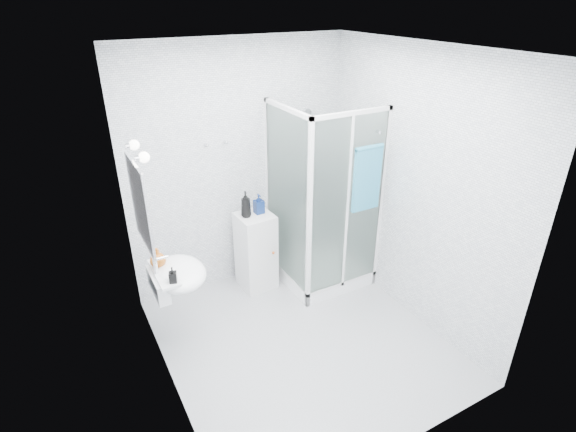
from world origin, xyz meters
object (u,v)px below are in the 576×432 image
soap_dispenser_orange (157,258)px  soap_dispenser_black (173,275)px  wall_basin (176,275)px  shampoo_bottle_a (246,204)px  storage_cabinet (256,251)px  shampoo_bottle_b (259,204)px  hand_towel (367,177)px  shower_enclosure (319,246)px

soap_dispenser_orange → soap_dispenser_black: 0.29m
wall_basin → shampoo_bottle_a: size_ratio=2.02×
shampoo_bottle_a → soap_dispenser_orange: (-1.03, -0.49, -0.06)m
storage_cabinet → shampoo_bottle_b: bearing=19.7°
soap_dispenser_black → wall_basin: bearing=70.9°
wall_basin → soap_dispenser_orange: (-0.11, 0.10, 0.15)m
hand_towel → soap_dispenser_black: hand_towel is taller
shower_enclosure → shampoo_bottle_b: 0.83m
wall_basin → storage_cabinet: 1.22m
wall_basin → soap_dispenser_black: wall_basin is taller
hand_towel → shampoo_bottle_a: 1.25m
shower_enclosure → storage_cabinet: (-0.64, 0.26, -0.01)m
shampoo_bottle_b → soap_dispenser_black: (-1.14, -0.79, -0.05)m
wall_basin → hand_towel: bearing=-2.5°
storage_cabinet → soap_dispenser_black: bearing=-147.5°
shower_enclosure → hand_towel: bearing=-56.7°
shampoo_bottle_a → shampoo_bottle_b: 0.16m
hand_towel → shampoo_bottle_b: bearing=140.9°
shower_enclosure → storage_cabinet: size_ratio=2.30×
shower_enclosure → shampoo_bottle_a: shower_enclosure is taller
shower_enclosure → soap_dispenser_orange: 1.85m
wall_basin → soap_dispenser_orange: size_ratio=3.25×
wall_basin → shampoo_bottle_b: size_ratio=2.66×
wall_basin → shampoo_bottle_a: (0.92, 0.59, 0.21)m
storage_cabinet → shampoo_bottle_a: size_ratio=3.15×
shower_enclosure → soap_dispenser_black: bearing=-163.6°
shampoo_bottle_a → soap_dispenser_orange: size_ratio=1.61×
wall_basin → soap_dispenser_orange: soap_dispenser_orange is taller
shower_enclosure → soap_dispenser_black: shower_enclosure is taller
hand_towel → shampoo_bottle_b: hand_towel is taller
storage_cabinet → soap_dispenser_orange: soap_dispenser_orange is taller
soap_dispenser_black → shampoo_bottle_b: bearing=34.7°
hand_towel → shampoo_bottle_a: hand_towel is taller
shampoo_bottle_b → soap_dispenser_black: size_ratio=1.56×
shower_enclosure → hand_towel: 1.02m
shampoo_bottle_b → shampoo_bottle_a: bearing=-175.5°
storage_cabinet → wall_basin: bearing=-153.3°
storage_cabinet → hand_towel: hand_towel is taller
shampoo_bottle_a → soap_dispenser_black: size_ratio=2.05×
wall_basin → shampoo_bottle_a: bearing=32.5°
shampoo_bottle_a → soap_dispenser_black: bearing=-141.8°
storage_cabinet → shampoo_bottle_a: shampoo_bottle_a is taller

